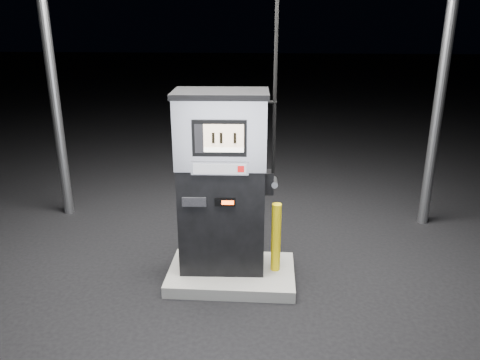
{
  "coord_description": "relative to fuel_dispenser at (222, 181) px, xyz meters",
  "views": [
    {
      "loc": [
        0.47,
        -5.26,
        3.21
      ],
      "look_at": [
        0.11,
        0.0,
        1.36
      ],
      "focal_mm": 35.0,
      "sensor_mm": 36.0,
      "label": 1
    }
  ],
  "objects": [
    {
      "name": "bollard_right",
      "position": [
        0.67,
        -0.06,
        -0.71
      ],
      "size": [
        0.16,
        0.16,
        0.9
      ],
      "primitive_type": "cylinder",
      "rotation": [
        0.0,
        0.0,
        0.41
      ],
      "color": "yellow",
      "rests_on": "pump_island"
    },
    {
      "name": "pump_island",
      "position": [
        0.11,
        -0.1,
        -1.23
      ],
      "size": [
        1.6,
        1.0,
        0.15
      ],
      "primitive_type": "cube",
      "color": "slate",
      "rests_on": "ground"
    },
    {
      "name": "ground",
      "position": [
        0.11,
        -0.1,
        -1.31
      ],
      "size": [
        80.0,
        80.0,
        0.0
      ],
      "primitive_type": "plane",
      "color": "black",
      "rests_on": "ground"
    },
    {
      "name": "fuel_dispenser",
      "position": [
        0.0,
        0.0,
        0.0
      ],
      "size": [
        1.25,
        0.71,
        4.68
      ],
      "rotation": [
        0.0,
        0.0,
        0.04
      ],
      "color": "black",
      "rests_on": "pump_island"
    },
    {
      "name": "bollard_left",
      "position": [
        -0.44,
        -0.1,
        -0.72
      ],
      "size": [
        0.13,
        0.13,
        0.87
      ],
      "primitive_type": "cylinder",
      "rotation": [
        0.0,
        0.0,
        -0.09
      ],
      "color": "yellow",
      "rests_on": "pump_island"
    }
  ]
}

